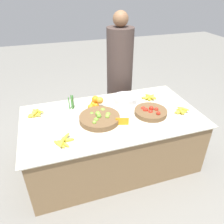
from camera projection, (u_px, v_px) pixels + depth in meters
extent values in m
plane|color=gray|center=(112.00, 160.00, 2.63)|extent=(12.00, 12.00, 0.00)
cube|color=olive|center=(112.00, 140.00, 2.48)|extent=(1.80, 0.98, 0.61)
cube|color=beige|center=(112.00, 117.00, 2.31)|extent=(1.87, 1.02, 0.01)
cylinder|color=brown|center=(100.00, 118.00, 2.22)|extent=(0.41, 0.41, 0.06)
sphere|color=#6BA333|center=(104.00, 118.00, 2.22)|extent=(0.04, 0.04, 0.04)
sphere|color=#89BC42|center=(99.00, 115.00, 2.20)|extent=(0.04, 0.04, 0.04)
sphere|color=#7AB238|center=(108.00, 115.00, 2.24)|extent=(0.05, 0.05, 0.05)
sphere|color=#89BC42|center=(107.00, 117.00, 2.18)|extent=(0.04, 0.04, 0.04)
sphere|color=#89BC42|center=(94.00, 122.00, 2.10)|extent=(0.04, 0.04, 0.04)
sphere|color=#89BC42|center=(99.00, 115.00, 2.25)|extent=(0.04, 0.04, 0.04)
sphere|color=#6BA333|center=(103.00, 123.00, 2.16)|extent=(0.04, 0.04, 0.04)
sphere|color=#6BA333|center=(99.00, 116.00, 2.18)|extent=(0.05, 0.05, 0.05)
sphere|color=#89BC42|center=(93.00, 119.00, 2.20)|extent=(0.05, 0.05, 0.05)
sphere|color=#6BA333|center=(113.00, 117.00, 2.24)|extent=(0.05, 0.05, 0.05)
sphere|color=#7AB238|center=(98.00, 114.00, 2.28)|extent=(0.05, 0.05, 0.05)
sphere|color=#7AB238|center=(98.00, 114.00, 2.23)|extent=(0.05, 0.05, 0.05)
sphere|color=#7AB238|center=(103.00, 110.00, 2.32)|extent=(0.05, 0.05, 0.05)
sphere|color=#89BC42|center=(107.00, 116.00, 2.23)|extent=(0.04, 0.04, 0.04)
sphere|color=#6BA333|center=(92.00, 114.00, 2.26)|extent=(0.05, 0.05, 0.05)
sphere|color=#7AB238|center=(96.00, 120.00, 2.15)|extent=(0.05, 0.05, 0.05)
cylinder|color=brown|center=(151.00, 112.00, 2.33)|extent=(0.35, 0.35, 0.05)
sphere|color=red|center=(159.00, 113.00, 2.31)|extent=(0.04, 0.04, 0.04)
sphere|color=red|center=(158.00, 113.00, 2.24)|extent=(0.04, 0.04, 0.04)
sphere|color=red|center=(151.00, 108.00, 2.32)|extent=(0.05, 0.05, 0.05)
sphere|color=red|center=(143.00, 109.00, 2.35)|extent=(0.05, 0.05, 0.05)
sphere|color=red|center=(145.00, 110.00, 2.31)|extent=(0.04, 0.04, 0.04)
sphere|color=red|center=(150.00, 112.00, 2.29)|extent=(0.05, 0.05, 0.05)
sphere|color=red|center=(146.00, 110.00, 2.35)|extent=(0.04, 0.04, 0.04)
sphere|color=red|center=(156.00, 109.00, 2.32)|extent=(0.04, 0.04, 0.04)
sphere|color=red|center=(146.00, 114.00, 2.29)|extent=(0.05, 0.05, 0.05)
sphere|color=red|center=(151.00, 112.00, 2.33)|extent=(0.04, 0.04, 0.04)
sphere|color=red|center=(150.00, 113.00, 2.30)|extent=(0.05, 0.05, 0.05)
sphere|color=red|center=(146.00, 110.00, 2.31)|extent=(0.04, 0.04, 0.04)
sphere|color=orange|center=(95.00, 104.00, 2.46)|extent=(0.07, 0.07, 0.07)
sphere|color=orange|center=(96.00, 106.00, 2.43)|extent=(0.07, 0.07, 0.07)
sphere|color=orange|center=(91.00, 107.00, 2.40)|extent=(0.07, 0.07, 0.07)
sphere|color=orange|center=(94.00, 104.00, 2.45)|extent=(0.08, 0.08, 0.08)
sphere|color=orange|center=(100.00, 100.00, 2.41)|extent=(0.08, 0.08, 0.08)
sphere|color=orange|center=(95.00, 99.00, 2.43)|extent=(0.08, 0.08, 0.08)
cylinder|color=silver|center=(125.00, 99.00, 2.58)|extent=(0.28, 0.28, 0.06)
cube|color=orange|center=(122.00, 121.00, 2.15)|extent=(0.13, 0.04, 0.08)
cylinder|color=#4C8E42|center=(73.00, 101.00, 2.43)|extent=(0.01, 0.01, 0.15)
cylinder|color=#428438|center=(73.00, 102.00, 2.41)|extent=(0.01, 0.01, 0.15)
cylinder|color=#428438|center=(71.00, 103.00, 2.41)|extent=(0.01, 0.01, 0.15)
cylinder|color=#4C8E42|center=(69.00, 103.00, 2.39)|extent=(0.01, 0.01, 0.15)
cylinder|color=#428438|center=(72.00, 101.00, 2.44)|extent=(0.01, 0.01, 0.15)
cylinder|color=#4C8E42|center=(72.00, 102.00, 2.41)|extent=(0.01, 0.01, 0.15)
cylinder|color=#4C8E42|center=(72.00, 103.00, 2.40)|extent=(0.01, 0.01, 0.15)
cylinder|color=#4C8E42|center=(72.00, 103.00, 2.39)|extent=(0.01, 0.01, 0.15)
ellipsoid|color=yellow|center=(148.00, 98.00, 2.62)|extent=(0.15, 0.11, 0.04)
ellipsoid|color=yellow|center=(148.00, 97.00, 2.64)|extent=(0.05, 0.15, 0.03)
ellipsoid|color=yellow|center=(152.00, 97.00, 2.66)|extent=(0.08, 0.15, 0.03)
ellipsoid|color=yellow|center=(150.00, 98.00, 2.63)|extent=(0.11, 0.13, 0.04)
ellipsoid|color=yellow|center=(150.00, 96.00, 2.60)|extent=(0.10, 0.14, 0.03)
ellipsoid|color=yellow|center=(150.00, 96.00, 2.62)|extent=(0.15, 0.08, 0.03)
ellipsoid|color=yellow|center=(59.00, 144.00, 1.89)|extent=(0.10, 0.14, 0.03)
ellipsoid|color=yellow|center=(63.00, 143.00, 1.90)|extent=(0.11, 0.13, 0.03)
ellipsoid|color=yellow|center=(67.00, 140.00, 1.94)|extent=(0.14, 0.04, 0.03)
ellipsoid|color=yellow|center=(62.00, 142.00, 1.89)|extent=(0.07, 0.13, 0.03)
ellipsoid|color=yellow|center=(65.00, 138.00, 1.93)|extent=(0.12, 0.14, 0.03)
ellipsoid|color=yellow|center=(36.00, 114.00, 2.32)|extent=(0.11, 0.14, 0.03)
ellipsoid|color=yellow|center=(34.00, 116.00, 2.29)|extent=(0.13, 0.03, 0.03)
ellipsoid|color=yellow|center=(36.00, 114.00, 2.32)|extent=(0.11, 0.04, 0.03)
ellipsoid|color=yellow|center=(35.00, 114.00, 2.31)|extent=(0.13, 0.03, 0.03)
ellipsoid|color=yellow|center=(35.00, 112.00, 2.30)|extent=(0.09, 0.13, 0.03)
ellipsoid|color=yellow|center=(38.00, 111.00, 2.33)|extent=(0.13, 0.11, 0.03)
ellipsoid|color=yellow|center=(180.00, 112.00, 2.36)|extent=(0.05, 0.13, 0.03)
ellipsoid|color=yellow|center=(180.00, 112.00, 2.36)|extent=(0.12, 0.07, 0.03)
ellipsoid|color=yellow|center=(181.00, 112.00, 2.35)|extent=(0.15, 0.06, 0.03)
ellipsoid|color=yellow|center=(183.00, 109.00, 2.36)|extent=(0.11, 0.12, 0.03)
ellipsoid|color=yellow|center=(180.00, 110.00, 2.35)|extent=(0.06, 0.13, 0.03)
cylinder|color=#473833|center=(120.00, 78.00, 3.08)|extent=(0.36, 0.36, 1.35)
sphere|color=#896042|center=(121.00, 19.00, 2.68)|extent=(0.20, 0.20, 0.20)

